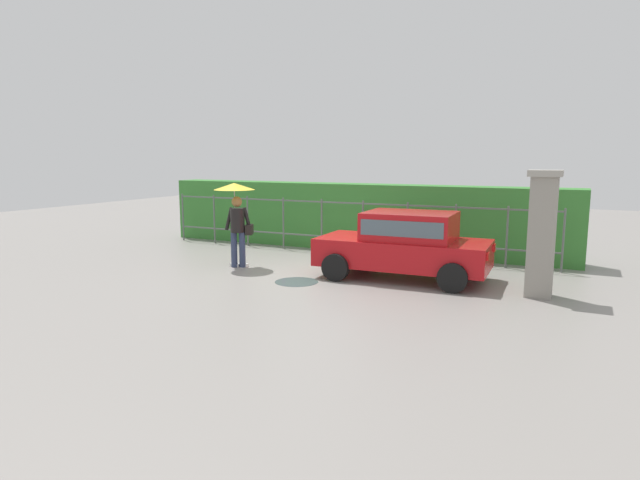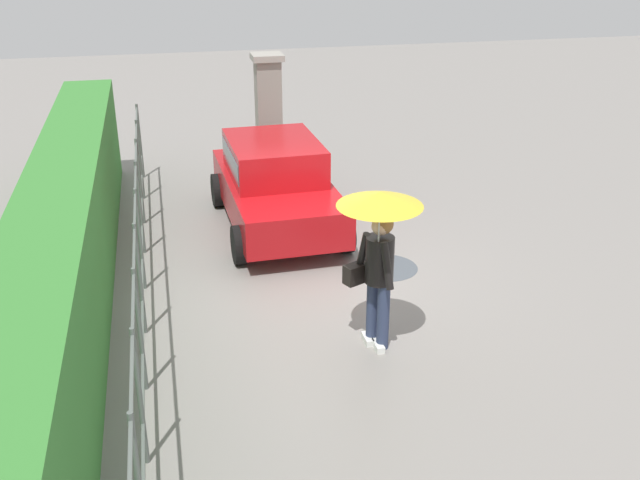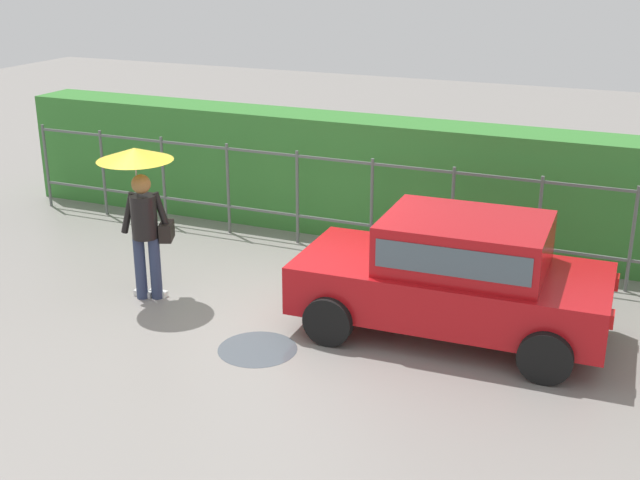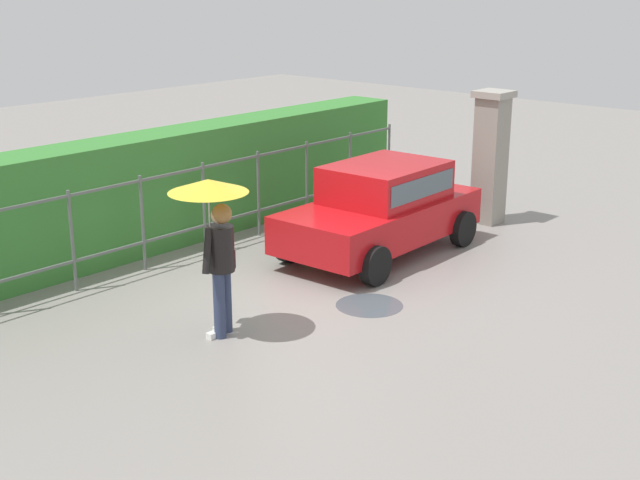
# 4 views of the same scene
# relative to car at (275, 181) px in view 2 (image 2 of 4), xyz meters

# --- Properties ---
(ground_plane) EXTENTS (40.00, 40.00, 0.00)m
(ground_plane) POSITION_rel_car_xyz_m (-2.05, -0.37, -0.80)
(ground_plane) COLOR gray
(car) EXTENTS (3.79, 1.97, 1.48)m
(car) POSITION_rel_car_xyz_m (0.00, 0.00, 0.00)
(car) COLOR #B71116
(car) RESTS_ON ground
(pedestrian) EXTENTS (0.99, 0.99, 2.04)m
(pedestrian) POSITION_rel_car_xyz_m (-4.07, -0.54, 0.68)
(pedestrian) COLOR #2D3856
(pedestrian) RESTS_ON ground
(gate_pillar) EXTENTS (0.60, 0.60, 2.42)m
(gate_pillar) POSITION_rel_car_xyz_m (2.77, -0.34, 0.44)
(gate_pillar) COLOR gray
(gate_pillar) RESTS_ON ground
(fence_section) EXTENTS (11.22, 0.05, 1.50)m
(fence_section) POSITION_rel_car_xyz_m (-2.50, 2.21, 0.02)
(fence_section) COLOR #59605B
(fence_section) RESTS_ON ground
(hedge_row) EXTENTS (12.17, 0.90, 1.90)m
(hedge_row) POSITION_rel_car_xyz_m (-2.50, 3.09, 0.15)
(hedge_row) COLOR #387F33
(hedge_row) RESTS_ON ground
(puddle_near) EXTENTS (0.94, 0.94, 0.00)m
(puddle_near) POSITION_rel_car_xyz_m (-1.99, -1.34, -0.80)
(puddle_near) COLOR #4C545B
(puddle_near) RESTS_ON ground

